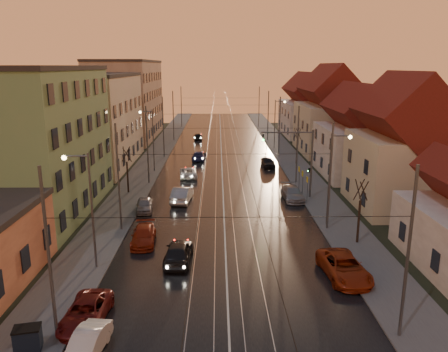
{
  "coord_description": "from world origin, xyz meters",
  "views": [
    {
      "loc": [
        -0.53,
        -25.27,
        13.37
      ],
      "look_at": [
        0.07,
        17.35,
        2.58
      ],
      "focal_mm": 35.0,
      "sensor_mm": 36.0,
      "label": 1
    }
  ],
  "objects_px": {
    "street_lamp_1": "(333,170)",
    "parked_left_1": "(86,312)",
    "parked_right_0": "(344,267)",
    "dumpster": "(28,339)",
    "driving_car_2": "(188,173)",
    "parked_right_1": "(292,193)",
    "street_lamp_2": "(151,134)",
    "driving_car_3": "(199,156)",
    "street_lamp_0": "(87,200)",
    "traffic_light_mast": "(302,155)",
    "driving_car_4": "(198,136)",
    "parked_right_2": "(268,162)",
    "parked_left_0": "(87,345)",
    "street_lamp_3": "(277,119)",
    "driving_car_1": "(182,194)",
    "parked_left_3": "(144,205)",
    "parked_left_2": "(144,236)",
    "driving_car_0": "(178,252)"
  },
  "relations": [
    {
      "from": "parked_right_0",
      "to": "parked_right_2",
      "type": "xyz_separation_m",
      "value": [
        -1.32,
        31.96,
        -0.03
      ]
    },
    {
      "from": "parked_left_2",
      "to": "parked_left_3",
      "type": "height_order",
      "value": "parked_left_2"
    },
    {
      "from": "driving_car_2",
      "to": "driving_car_4",
      "type": "height_order",
      "value": "driving_car_4"
    },
    {
      "from": "parked_right_2",
      "to": "parked_left_0",
      "type": "bearing_deg",
      "value": -110.78
    },
    {
      "from": "driving_car_4",
      "to": "parked_left_0",
      "type": "distance_m",
      "value": 62.41
    },
    {
      "from": "driving_car_1",
      "to": "parked_left_3",
      "type": "relative_size",
      "value": 1.31
    },
    {
      "from": "street_lamp_0",
      "to": "street_lamp_3",
      "type": "height_order",
      "value": "same"
    },
    {
      "from": "street_lamp_0",
      "to": "parked_right_0",
      "type": "bearing_deg",
      "value": -5.08
    },
    {
      "from": "driving_car_4",
      "to": "parked_left_3",
      "type": "bearing_deg",
      "value": 83.16
    },
    {
      "from": "parked_left_0",
      "to": "parked_left_2",
      "type": "relative_size",
      "value": 0.85
    },
    {
      "from": "parked_left_1",
      "to": "parked_right_0",
      "type": "height_order",
      "value": "parked_right_0"
    },
    {
      "from": "street_lamp_1",
      "to": "dumpster",
      "type": "relative_size",
      "value": 6.67
    },
    {
      "from": "street_lamp_1",
      "to": "parked_left_2",
      "type": "relative_size",
      "value": 1.84
    },
    {
      "from": "driving_car_0",
      "to": "dumpster",
      "type": "bearing_deg",
      "value": 59.28
    },
    {
      "from": "parked_left_3",
      "to": "street_lamp_1",
      "type": "bearing_deg",
      "value": -20.92
    },
    {
      "from": "street_lamp_2",
      "to": "parked_left_2",
      "type": "distance_m",
      "value": 24.21
    },
    {
      "from": "traffic_light_mast",
      "to": "driving_car_4",
      "type": "distance_m",
      "value": 39.29
    },
    {
      "from": "street_lamp_2",
      "to": "parked_right_0",
      "type": "height_order",
      "value": "street_lamp_2"
    },
    {
      "from": "street_lamp_0",
      "to": "driving_car_4",
      "type": "relative_size",
      "value": 2.16
    },
    {
      "from": "traffic_light_mast",
      "to": "driving_car_3",
      "type": "bearing_deg",
      "value": 120.37
    },
    {
      "from": "driving_car_3",
      "to": "dumpster",
      "type": "xyz_separation_m",
      "value": [
        -6.39,
        -44.09,
        0.04
      ]
    },
    {
      "from": "street_lamp_3",
      "to": "parked_right_1",
      "type": "relative_size",
      "value": 1.72
    },
    {
      "from": "driving_car_1",
      "to": "driving_car_3",
      "type": "bearing_deg",
      "value": -87.56
    },
    {
      "from": "street_lamp_3",
      "to": "driving_car_3",
      "type": "bearing_deg",
      "value": -144.58
    },
    {
      "from": "parked_left_0",
      "to": "parked_left_1",
      "type": "height_order",
      "value": "parked_left_1"
    },
    {
      "from": "street_lamp_1",
      "to": "driving_car_2",
      "type": "distance_m",
      "value": 21.93
    },
    {
      "from": "driving_car_1",
      "to": "street_lamp_1",
      "type": "bearing_deg",
      "value": 157.3
    },
    {
      "from": "parked_left_0",
      "to": "street_lamp_2",
      "type": "bearing_deg",
      "value": 100.11
    },
    {
      "from": "dumpster",
      "to": "driving_car_2",
      "type": "bearing_deg",
      "value": 68.66
    },
    {
      "from": "driving_car_0",
      "to": "parked_left_0",
      "type": "relative_size",
      "value": 1.22
    },
    {
      "from": "parked_left_3",
      "to": "traffic_light_mast",
      "type": "bearing_deg",
      "value": 7.04
    },
    {
      "from": "driving_car_0",
      "to": "driving_car_4",
      "type": "distance_m",
      "value": 52.2
    },
    {
      "from": "driving_car_1",
      "to": "parked_right_2",
      "type": "distance_m",
      "value": 18.68
    },
    {
      "from": "parked_right_0",
      "to": "dumpster",
      "type": "relative_size",
      "value": 4.35
    },
    {
      "from": "driving_car_0",
      "to": "parked_left_1",
      "type": "xyz_separation_m",
      "value": [
        -4.29,
        -7.39,
        -0.14
      ]
    },
    {
      "from": "street_lamp_1",
      "to": "driving_car_2",
      "type": "height_order",
      "value": "street_lamp_1"
    },
    {
      "from": "street_lamp_1",
      "to": "parked_left_1",
      "type": "distance_m",
      "value": 22.49
    },
    {
      "from": "driving_car_3",
      "to": "parked_left_0",
      "type": "bearing_deg",
      "value": 90.45
    },
    {
      "from": "street_lamp_1",
      "to": "traffic_light_mast",
      "type": "height_order",
      "value": "street_lamp_1"
    },
    {
      "from": "driving_car_2",
      "to": "dumpster",
      "type": "relative_size",
      "value": 3.69
    },
    {
      "from": "street_lamp_2",
      "to": "driving_car_3",
      "type": "height_order",
      "value": "street_lamp_2"
    },
    {
      "from": "parked_left_1",
      "to": "parked_right_1",
      "type": "xyz_separation_m",
      "value": [
        14.68,
        21.98,
        0.05
      ]
    },
    {
      "from": "street_lamp_2",
      "to": "parked_right_1",
      "type": "xyz_separation_m",
      "value": [
        16.19,
        -12.46,
        -4.21
      ]
    },
    {
      "from": "parked_left_1",
      "to": "parked_right_1",
      "type": "bearing_deg",
      "value": 57.78
    },
    {
      "from": "parked_left_1",
      "to": "driving_car_2",
      "type": "bearing_deg",
      "value": 85.32
    },
    {
      "from": "parked_left_3",
      "to": "parked_left_1",
      "type": "bearing_deg",
      "value": -97.43
    },
    {
      "from": "parked_left_0",
      "to": "street_lamp_0",
      "type": "bearing_deg",
      "value": 110.77
    },
    {
      "from": "parked_right_2",
      "to": "dumpster",
      "type": "relative_size",
      "value": 3.38
    },
    {
      "from": "driving_car_3",
      "to": "driving_car_4",
      "type": "bearing_deg",
      "value": -82.03
    },
    {
      "from": "parked_left_1",
      "to": "parked_right_1",
      "type": "height_order",
      "value": "parked_right_1"
    }
  ]
}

